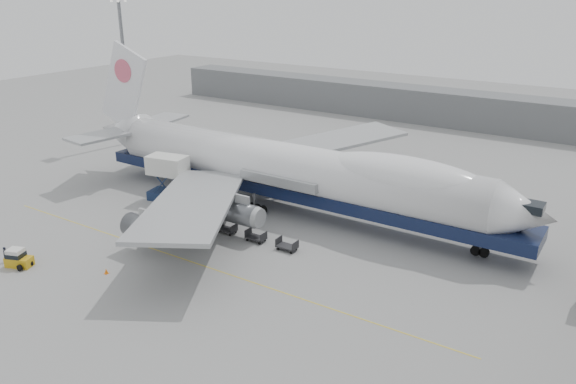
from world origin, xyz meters
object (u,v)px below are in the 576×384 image
Objects in this scene: catering_truck at (168,176)px; ground_worker at (6,255)px; baggage_tug at (18,259)px; airliner at (291,169)px.

catering_truck is 22.96m from ground_worker.
catering_truck is 2.11× the size of baggage_tug.
ground_worker is (-17.48, -28.66, -4.76)m from airliner.
airliner reaches higher than catering_truck.
baggage_tug is at bearing -95.80° from ground_worker.
ground_worker is at bearing -104.67° from catering_truck.
airliner is 32.83m from baggage_tug.
catering_truck is at bearing -159.45° from airliner.
baggage_tug is 1.90m from ground_worker.
catering_truck is at bearing -14.94° from ground_worker.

